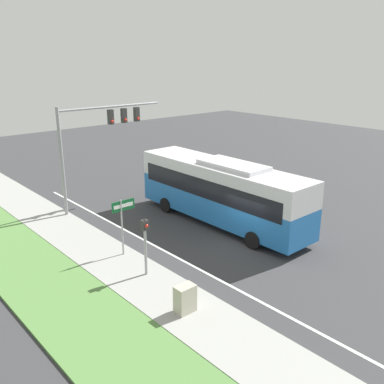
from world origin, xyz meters
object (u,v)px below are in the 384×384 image
Objects in this scene: pedestrian_signal at (145,238)px; utility_cabinet at (185,299)px; bus at (221,189)px; signal_gantry at (98,132)px; street_sign at (123,217)px.

utility_cabinet is at bearing -100.14° from pedestrian_signal.
signal_gantry is (-3.73, 6.95, 2.78)m from bus.
pedestrian_signal is 3.56m from utility_cabinet.
pedestrian_signal is at bearing 79.86° from utility_cabinet.
signal_gantry is at bearing 67.93° from street_sign.
bus is at bearing -61.75° from signal_gantry.
street_sign is (0.40, 2.36, 0.19)m from pedestrian_signal.
utility_cabinet is (-0.59, -3.31, -1.18)m from pedestrian_signal.
signal_gantry reaches higher than street_sign.
bus reaches higher than utility_cabinet.
pedestrian_signal is at bearing -99.54° from street_sign.
signal_gantry is 6.61× the size of utility_cabinet.
bus reaches higher than pedestrian_signal.
signal_gantry is at bearing 70.97° from pedestrian_signal.
utility_cabinet is (-0.99, -5.67, -1.38)m from street_sign.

